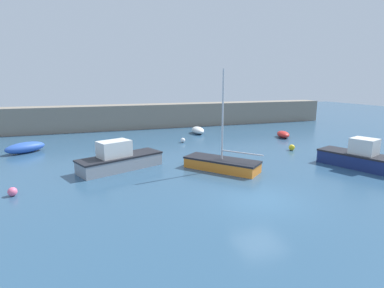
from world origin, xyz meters
The scene contains 11 objects.
ground_plane centered at (0.00, 0.00, -0.10)m, with size 120.00×120.00×0.20m, color #2D5170.
harbor_breakwater centered at (0.00, 26.05, 1.50)m, with size 50.06×3.00×3.00m, color gray.
open_tender_yellow centered at (3.82, 19.51, 0.39)m, with size 1.50×2.84×0.77m.
rowboat_white_midwater centered at (-13.15, 15.39, 0.45)m, with size 3.42×2.88×0.90m.
dinghy_near_pier centered at (11.57, 14.17, 0.34)m, with size 1.83×2.51×0.68m.
sailboat_tall_mast centered at (0.35, 5.45, 0.43)m, with size 4.59×5.07×6.69m.
motorboat_grey_hull centered at (9.61, 2.91, 0.71)m, with size 3.46×5.34×2.08m.
cabin_cruiser_white centered at (-6.20, 7.84, 0.71)m, with size 6.02×3.94×2.02m.
mooring_buoy_yellow centered at (8.57, 8.78, 0.26)m, with size 0.52×0.52×0.52m, color yellow.
mooring_buoy_white centered at (0.64, 15.13, 0.23)m, with size 0.46×0.46×0.46m, color white.
mooring_buoy_pink centered at (-11.99, 4.70, 0.23)m, with size 0.47×0.47×0.47m, color #EA668C.
Camera 1 is at (-7.99, -12.34, 5.88)m, focal length 28.00 mm.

